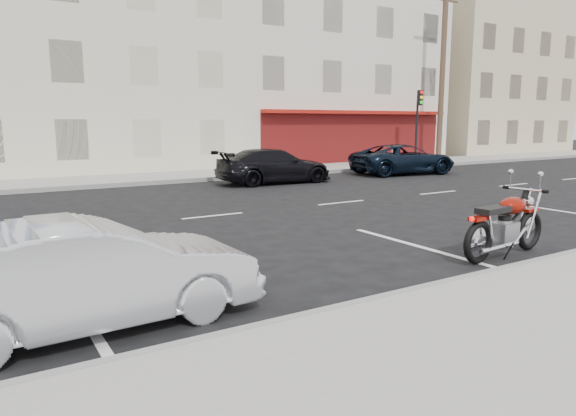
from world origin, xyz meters
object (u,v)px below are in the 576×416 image
Objects in this scene: traffic_light at (418,117)px; fire_hydrant at (394,156)px; utility_pole at (442,77)px; suv_far at (403,159)px; sedan_silver at (91,275)px; car_far at (274,166)px; motorcycle at (531,221)px.

traffic_light is 5.28× the size of fire_hydrant.
utility_pole reaches higher than fire_hydrant.
suv_far is at bearing -150.15° from utility_pole.
utility_pole reaches higher than traffic_light.
fire_hydrant is 4.33m from suv_far.
utility_pole is at bearing -58.19° from sedan_silver.
traffic_light is at bearing -71.06° from car_far.
traffic_light is at bearing -43.93° from suv_far.
utility_pole is at bearing -52.26° from suv_far.
fire_hydrant is at bearing 49.86° from motorcycle.
car_far is at bearing -163.46° from traffic_light.
fire_hydrant is at bearing -67.63° from car_far.
traffic_light reaches higher than sedan_silver.
suv_far reaches higher than sedan_silver.
suv_far is (7.82, 11.26, 0.13)m from motorcycle.
utility_pole is 2.37× the size of traffic_light.
suv_far reaches higher than fire_hydrant.
traffic_light is at bearing -6.36° from fire_hydrant.
utility_pole is 12.50× the size of fire_hydrant.
utility_pole is at bearing -72.42° from car_far.
utility_pole reaches higher than sedan_silver.
sedan_silver is 13.96m from car_far.
fire_hydrant is at bearing 173.64° from traffic_light.
sedan_silver reaches higher than fire_hydrant.
utility_pole is 20.77m from motorcycle.
sedan_silver is at bearing 133.16° from suv_far.
traffic_light is 0.80× the size of suv_far.
utility_pole reaches higher than motorcycle.
utility_pole is 2.97m from traffic_light.
traffic_light is 1.65× the size of motorcycle.
car_far reaches higher than fire_hydrant.
suv_far is at bearing 50.54° from motorcycle.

